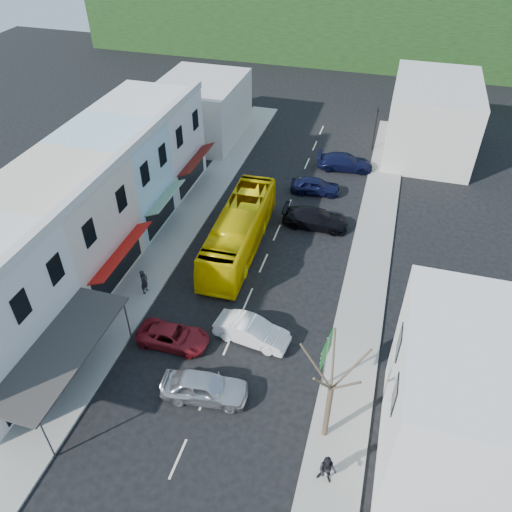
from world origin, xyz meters
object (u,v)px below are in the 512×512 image
(car_white, at_px, (252,332))
(direction_sign, at_px, (325,364))
(car_red, at_px, (173,335))
(bus, at_px, (239,232))
(traffic_signal, at_px, (375,129))
(pedestrian_right, at_px, (327,471))
(car_silver, at_px, (205,388))
(street_tree, at_px, (331,389))
(pedestrian_left, at_px, (144,282))

(car_white, height_order, direction_sign, direction_sign)
(car_white, relative_size, car_red, 0.96)
(bus, distance_m, traffic_signal, 21.28)
(bus, bearing_deg, car_white, -69.52)
(pedestrian_right, distance_m, traffic_signal, 36.08)
(pedestrian_right, bearing_deg, car_silver, 163.38)
(pedestrian_right, bearing_deg, street_tree, 106.83)
(car_red, xyz_separation_m, pedestrian_right, (10.48, -6.06, 0.30))
(car_red, height_order, pedestrian_left, pedestrian_left)
(car_silver, distance_m, direction_sign, 6.69)
(direction_sign, height_order, traffic_signal, traffic_signal)
(car_white, bearing_deg, car_silver, 172.09)
(bus, height_order, pedestrian_right, bus)
(street_tree, bearing_deg, traffic_signal, 91.64)
(car_red, height_order, traffic_signal, traffic_signal)
(car_silver, height_order, traffic_signal, traffic_signal)
(street_tree, bearing_deg, pedestrian_left, 151.94)
(car_silver, xyz_separation_m, pedestrian_left, (-6.89, 6.74, 0.30))
(car_red, relative_size, pedestrian_left, 2.71)
(car_silver, xyz_separation_m, traffic_signal, (5.79, 33.07, 1.53))
(pedestrian_right, bearing_deg, traffic_signal, 97.94)
(car_silver, distance_m, traffic_signal, 33.61)
(car_silver, bearing_deg, direction_sign, -75.82)
(direction_sign, bearing_deg, pedestrian_left, 170.24)
(pedestrian_left, height_order, traffic_signal, traffic_signal)
(direction_sign, bearing_deg, traffic_signal, 99.31)
(car_silver, distance_m, pedestrian_left, 9.65)
(car_red, xyz_separation_m, traffic_signal, (9.04, 29.97, 1.53))
(traffic_signal, bearing_deg, street_tree, 112.61)
(car_silver, relative_size, direction_sign, 1.08)
(direction_sign, bearing_deg, car_white, 163.10)
(direction_sign, bearing_deg, car_red, -175.57)
(car_silver, height_order, direction_sign, direction_sign)
(direction_sign, distance_m, street_tree, 3.54)
(car_white, bearing_deg, traffic_signal, -1.52)
(bus, bearing_deg, traffic_signal, 66.07)
(direction_sign, relative_size, traffic_signal, 0.91)
(car_silver, relative_size, car_red, 0.96)
(car_silver, relative_size, traffic_signal, 0.99)
(car_silver, distance_m, car_white, 4.88)
(bus, relative_size, pedestrian_left, 6.82)
(pedestrian_left, bearing_deg, traffic_signal, -19.76)
(car_white, distance_m, pedestrian_right, 9.70)
(car_red, height_order, direction_sign, direction_sign)
(bus, height_order, direction_sign, direction_sign)
(car_red, relative_size, direction_sign, 1.13)
(bus, xyz_separation_m, pedestrian_right, (9.49, -16.35, -0.55))
(car_white, height_order, pedestrian_left, pedestrian_left)
(car_silver, bearing_deg, car_white, -22.66)
(bus, bearing_deg, pedestrian_right, -61.58)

